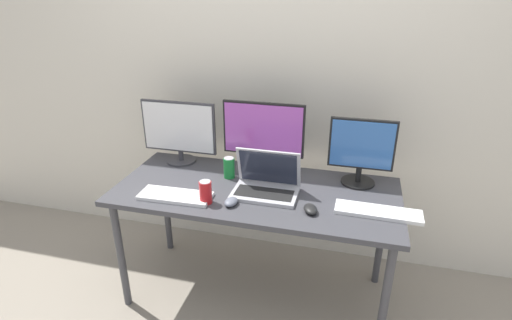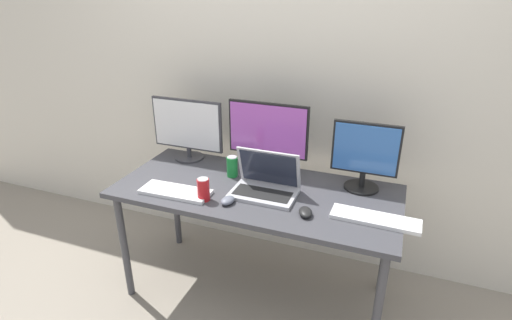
# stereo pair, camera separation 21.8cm
# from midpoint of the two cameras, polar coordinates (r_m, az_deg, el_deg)

# --- Properties ---
(ground_plane) EXTENTS (16.00, 16.00, 0.00)m
(ground_plane) POSITION_cam_midpoint_polar(r_m,az_deg,el_deg) (2.69, -2.44, -18.31)
(ground_plane) COLOR gray
(wall_back) EXTENTS (7.00, 0.08, 2.60)m
(wall_back) POSITION_cam_midpoint_polar(r_m,az_deg,el_deg) (2.61, 0.88, 12.75)
(wall_back) COLOR silver
(wall_back) RESTS_ON ground
(work_desk) EXTENTS (1.59, 0.71, 0.74)m
(work_desk) POSITION_cam_midpoint_polar(r_m,az_deg,el_deg) (2.29, -2.74, -5.72)
(work_desk) COLOR #424247
(work_desk) RESTS_ON ground
(monitor_left) EXTENTS (0.49, 0.19, 0.40)m
(monitor_left) POSITION_cam_midpoint_polar(r_m,az_deg,el_deg) (2.59, -13.35, 4.05)
(monitor_left) COLOR #38383D
(monitor_left) RESTS_ON work_desk
(monitor_center) EXTENTS (0.49, 0.20, 0.43)m
(monitor_center) POSITION_cam_midpoint_polar(r_m,az_deg,el_deg) (2.38, -1.57, 3.63)
(monitor_center) COLOR black
(monitor_center) RESTS_ON work_desk
(monitor_right) EXTENTS (0.36, 0.19, 0.39)m
(monitor_right) POSITION_cam_midpoint_polar(r_m,az_deg,el_deg) (2.29, 12.20, 1.28)
(monitor_right) COLOR black
(monitor_right) RESTS_ON work_desk
(laptop_silver) EXTENTS (0.36, 0.24, 0.24)m
(laptop_silver) POSITION_cam_midpoint_polar(r_m,az_deg,el_deg) (2.20, -1.36, -3.41)
(laptop_silver) COLOR #B7B7BC
(laptop_silver) RESTS_ON work_desk
(keyboard_main) EXTENTS (0.40, 0.16, 0.02)m
(keyboard_main) POSITION_cam_midpoint_polar(r_m,az_deg,el_deg) (2.23, -14.22, -5.06)
(keyboard_main) COLOR white
(keyboard_main) RESTS_ON work_desk
(keyboard_aux) EXTENTS (0.43, 0.14, 0.02)m
(keyboard_aux) POSITION_cam_midpoint_polar(r_m,az_deg,el_deg) (2.08, 14.20, -7.28)
(keyboard_aux) COLOR white
(keyboard_aux) RESTS_ON work_desk
(mouse_by_keyboard) EXTENTS (0.08, 0.10, 0.04)m
(mouse_by_keyboard) POSITION_cam_midpoint_polar(r_m,az_deg,el_deg) (2.11, -6.56, -6.05)
(mouse_by_keyboard) COLOR slate
(mouse_by_keyboard) RESTS_ON work_desk
(mouse_by_laptop) EXTENTS (0.10, 0.12, 0.03)m
(mouse_by_laptop) POSITION_cam_midpoint_polar(r_m,az_deg,el_deg) (2.04, 4.76, -7.09)
(mouse_by_laptop) COLOR black
(mouse_by_laptop) RESTS_ON work_desk
(soda_can_near_keyboard) EXTENTS (0.07, 0.07, 0.13)m
(soda_can_near_keyboard) POSITION_cam_midpoint_polar(r_m,az_deg,el_deg) (2.13, -10.16, -4.61)
(soda_can_near_keyboard) COLOR red
(soda_can_near_keyboard) RESTS_ON work_desk
(soda_can_by_laptop) EXTENTS (0.07, 0.07, 0.13)m
(soda_can_by_laptop) POSITION_cam_midpoint_polar(r_m,az_deg,el_deg) (2.38, -6.49, -1.16)
(soda_can_by_laptop) COLOR #197F33
(soda_can_by_laptop) RESTS_ON work_desk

